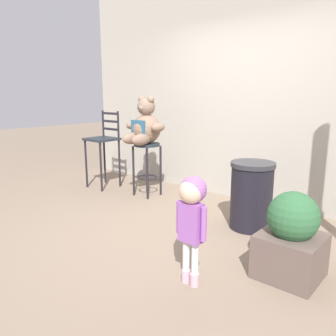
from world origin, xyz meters
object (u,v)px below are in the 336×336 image
(bar_stool_with_teddy, at_px, (147,159))
(child_walking, at_px, (192,207))
(bar_chair_empty, at_px, (103,143))
(planter_with_shrub, at_px, (291,238))
(trash_bin, at_px, (251,195))
(teddy_bear, at_px, (145,126))

(bar_stool_with_teddy, relative_size, child_walking, 0.89)
(bar_chair_empty, distance_m, planter_with_shrub, 3.44)
(bar_stool_with_teddy, height_order, planter_with_shrub, bar_stool_with_teddy)
(trash_bin, bearing_deg, planter_with_shrub, -45.10)
(child_walking, bearing_deg, teddy_bear, -161.89)
(trash_bin, relative_size, planter_with_shrub, 1.04)
(child_walking, relative_size, planter_with_shrub, 1.21)
(trash_bin, bearing_deg, bar_chair_empty, 178.98)
(teddy_bear, bearing_deg, planter_with_shrub, -19.06)
(bar_chair_empty, height_order, planter_with_shrub, bar_chair_empty)
(bar_chair_empty, xyz_separation_m, planter_with_shrub, (3.33, -0.78, -0.37))
(teddy_bear, relative_size, bar_chair_empty, 0.55)
(bar_stool_with_teddy, height_order, trash_bin, bar_stool_with_teddy)
(bar_chair_empty, bearing_deg, trash_bin, -1.02)
(teddy_bear, xyz_separation_m, trash_bin, (1.75, -0.12, -0.64))
(bar_stool_with_teddy, height_order, bar_chair_empty, bar_chair_empty)
(trash_bin, bearing_deg, bar_stool_with_teddy, 175.00)
(teddy_bear, xyz_separation_m, bar_chair_empty, (-0.85, -0.07, -0.31))
(planter_with_shrub, bearing_deg, trash_bin, 134.90)
(planter_with_shrub, bearing_deg, teddy_bear, 160.94)
(planter_with_shrub, bearing_deg, bar_stool_with_teddy, 160.26)
(trash_bin, bearing_deg, teddy_bear, 176.07)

